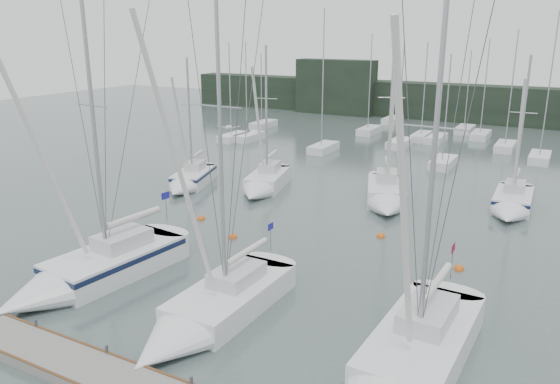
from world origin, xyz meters
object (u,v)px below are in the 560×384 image
at_px(buoy_c, 201,219).
at_px(sailboat_near_left, 83,275).
at_px(buoy_a, 233,238).
at_px(buoy_d, 459,269).
at_px(sailboat_near_right, 403,374).
at_px(sailboat_mid_d, 511,205).
at_px(buoy_b, 381,237).
at_px(sailboat_mid_c, 386,197).
at_px(sailboat_mid_b, 263,185).
at_px(sailboat_mid_a, 189,181).
at_px(sailboat_near_center, 203,317).

bearing_deg(buoy_c, sailboat_near_left, -84.83).
relative_size(buoy_a, buoy_d, 1.03).
bearing_deg(sailboat_near_right, sailboat_mid_d, 89.53).
height_order(sailboat_near_right, buoy_b, sailboat_near_right).
relative_size(sailboat_mid_c, buoy_b, 24.05).
relative_size(sailboat_near_left, sailboat_mid_b, 1.25).
relative_size(sailboat_near_left, sailboat_mid_d, 1.30).
bearing_deg(sailboat_mid_a, sailboat_mid_d, -3.90).
xyz_separation_m(sailboat_near_right, sailboat_mid_b, (-16.72, 18.82, -0.01)).
xyz_separation_m(sailboat_near_center, sailboat_mid_a, (-13.93, 16.97, 0.03)).
distance_m(sailboat_mid_b, sailboat_mid_c, 9.68).
height_order(sailboat_near_left, buoy_c, sailboat_near_left).
height_order(sailboat_mid_a, buoy_d, sailboat_mid_a).
height_order(sailboat_mid_b, buoy_b, sailboat_mid_b).
xyz_separation_m(sailboat_near_center, sailboat_mid_c, (1.47, 19.99, 0.11)).
height_order(sailboat_mid_a, buoy_b, sailboat_mid_a).
bearing_deg(sailboat_mid_b, sailboat_mid_d, -1.85).
relative_size(sailboat_near_left, buoy_d, 27.31).
relative_size(sailboat_near_center, sailboat_mid_c, 1.24).
relative_size(sailboat_mid_b, buoy_b, 22.59).
xyz_separation_m(sailboat_mid_a, sailboat_mid_d, (23.47, 5.70, 0.00)).
bearing_deg(buoy_c, buoy_b, 12.82).
bearing_deg(sailboat_mid_d, buoy_c, -149.48).
bearing_deg(sailboat_mid_b, buoy_a, -84.16).
xyz_separation_m(buoy_a, buoy_b, (7.89, 4.48, 0.00)).
bearing_deg(buoy_d, sailboat_mid_d, 83.76).
bearing_deg(buoy_b, buoy_a, -150.42).
distance_m(sailboat_mid_a, sailboat_mid_d, 24.15).
height_order(sailboat_mid_c, buoy_d, sailboat_mid_c).
distance_m(sailboat_near_right, sailboat_mid_a, 28.13).
xyz_separation_m(sailboat_mid_c, buoy_a, (-6.22, -10.57, -0.64)).
relative_size(sailboat_near_left, buoy_a, 26.43).
bearing_deg(sailboat_mid_a, sailboat_near_right, -54.45).
bearing_deg(sailboat_near_left, sailboat_near_right, 5.43).
xyz_separation_m(sailboat_near_center, buoy_a, (-4.75, 9.41, -0.53)).
relative_size(sailboat_mid_a, buoy_c, 20.19).
distance_m(sailboat_near_left, sailboat_near_center, 7.50).
bearing_deg(buoy_d, sailboat_near_center, -126.25).
xyz_separation_m(sailboat_mid_c, buoy_c, (-9.95, -8.74, -0.64)).
bearing_deg(buoy_a, buoy_c, 153.79).
bearing_deg(buoy_c, sailboat_near_center, -53.00).
distance_m(sailboat_mid_a, sailboat_mid_b, 6.09).
distance_m(sailboat_near_left, sailboat_near_right, 16.06).
relative_size(sailboat_mid_a, buoy_d, 20.09).
bearing_deg(sailboat_near_center, buoy_d, 54.68).
height_order(sailboat_near_center, buoy_d, sailboat_near_center).
bearing_deg(sailboat_near_left, sailboat_mid_b, 98.55).
bearing_deg(buoy_d, sailboat_near_left, -145.30).
xyz_separation_m(sailboat_near_right, sailboat_mid_d, (0.97, 22.59, -0.02)).
bearing_deg(sailboat_mid_c, sailboat_mid_a, 171.97).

